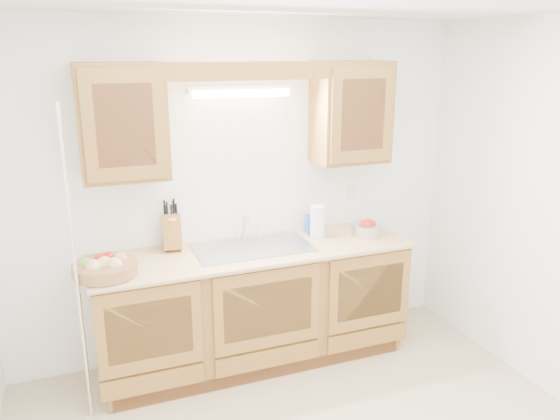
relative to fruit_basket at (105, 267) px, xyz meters
name	(u,v)px	position (x,y,z in m)	size (l,w,h in m)	color
room	(327,259)	(1.03, -1.07, 0.29)	(3.52, 3.50, 2.50)	#C1AF8B
base_cabinets	(254,306)	(1.03, 0.13, -0.52)	(2.20, 0.60, 0.86)	#A1702F
countertop	(254,251)	(1.03, 0.12, -0.08)	(2.30, 0.63, 0.04)	#E4B477
upper_cabinet_left	(122,122)	(0.20, 0.27, 0.87)	(0.55, 0.33, 0.75)	#A1702F
upper_cabinet_right	(351,112)	(1.86, 0.27, 0.87)	(0.55, 0.33, 0.75)	#A1702F
valance	(251,71)	(1.03, 0.12, 1.18)	(2.20, 0.05, 0.12)	#A1702F
fluorescent_fixture	(241,91)	(1.03, 0.35, 1.04)	(0.76, 0.08, 0.08)	white
sink	(253,257)	(1.03, 0.14, -0.13)	(0.84, 0.46, 0.36)	#9E9EA3
wire_shelf_pole	(76,272)	(-0.17, -0.13, 0.04)	(0.03, 0.03, 2.00)	silver
outlet_plate	(352,193)	(1.98, 0.42, 0.19)	(0.08, 0.01, 0.12)	white
fruit_basket	(105,267)	(0.00, 0.00, 0.00)	(0.51, 0.51, 0.13)	#A17141
knife_block	(172,231)	(0.49, 0.34, 0.08)	(0.15, 0.23, 0.37)	#A1702F
orange_canister	(173,233)	(0.49, 0.31, 0.06)	(0.10, 0.10, 0.24)	#FF560E
soap_bottle	(312,220)	(1.57, 0.30, 0.05)	(0.09, 0.10, 0.21)	blue
sponge	(172,246)	(0.49, 0.37, -0.05)	(0.11, 0.08, 0.02)	#CC333F
paper_towel	(318,222)	(1.57, 0.20, 0.06)	(0.14, 0.14, 0.29)	silver
apple_bowl	(367,228)	(1.94, 0.10, 0.00)	(0.29, 0.29, 0.12)	silver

